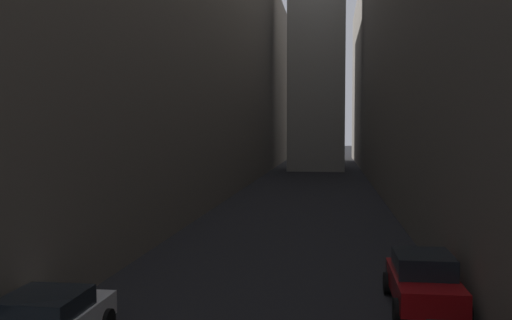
# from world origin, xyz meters

# --- Properties ---
(ground_plane) EXTENTS (264.00, 264.00, 0.00)m
(ground_plane) POSITION_xyz_m (0.00, 48.00, 0.00)
(ground_plane) COLOR black
(building_block_left) EXTENTS (10.44, 108.00, 23.91)m
(building_block_left) POSITION_xyz_m (-10.72, 50.00, 11.95)
(building_block_left) COLOR #60594F
(building_block_left) RESTS_ON ground
(building_block_right) EXTENTS (10.35, 108.00, 24.41)m
(building_block_right) POSITION_xyz_m (10.67, 50.00, 12.20)
(building_block_right) COLOR #60594F
(building_block_right) RESTS_ON ground
(parked_car_right_third) EXTENTS (1.89, 3.91, 1.54)m
(parked_car_right_third) POSITION_xyz_m (4.40, 17.01, 0.79)
(parked_car_right_third) COLOR maroon
(parked_car_right_third) RESTS_ON ground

